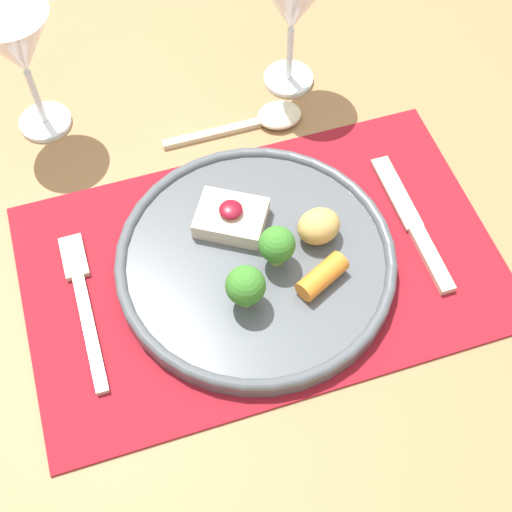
% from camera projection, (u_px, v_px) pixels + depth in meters
% --- Properties ---
extents(ground_plane, '(8.00, 8.00, 0.00)m').
position_uv_depth(ground_plane, '(259.00, 465.00, 1.38)').
color(ground_plane, gray).
extents(dining_table, '(1.38, 0.96, 0.76)m').
position_uv_depth(dining_table, '(261.00, 307.00, 0.82)').
color(dining_table, olive).
rests_on(dining_table, ground_plane).
extents(placemat, '(0.48, 0.30, 0.00)m').
position_uv_depth(placemat, '(261.00, 265.00, 0.74)').
color(placemat, maroon).
rests_on(placemat, dining_table).
extents(dinner_plate, '(0.29, 0.29, 0.07)m').
position_uv_depth(dinner_plate, '(258.00, 259.00, 0.72)').
color(dinner_plate, '#4C5156').
rests_on(dinner_plate, placemat).
extents(fork, '(0.02, 0.18, 0.01)m').
position_uv_depth(fork, '(83.00, 298.00, 0.71)').
color(fork, beige).
rests_on(fork, placemat).
extents(knife, '(0.02, 0.18, 0.01)m').
position_uv_depth(knife, '(416.00, 231.00, 0.75)').
color(knife, beige).
rests_on(knife, placemat).
extents(spoon, '(0.17, 0.04, 0.02)m').
position_uv_depth(spoon, '(267.00, 118.00, 0.84)').
color(spoon, beige).
rests_on(spoon, dining_table).
extents(wine_glass_near, '(0.09, 0.09, 0.16)m').
position_uv_depth(wine_glass_near, '(292.00, 4.00, 0.78)').
color(wine_glass_near, white).
rests_on(wine_glass_near, dining_table).
extents(wine_glass_far, '(0.09, 0.09, 0.16)m').
position_uv_depth(wine_glass_far, '(18.00, 47.00, 0.74)').
color(wine_glass_far, white).
rests_on(wine_glass_far, dining_table).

